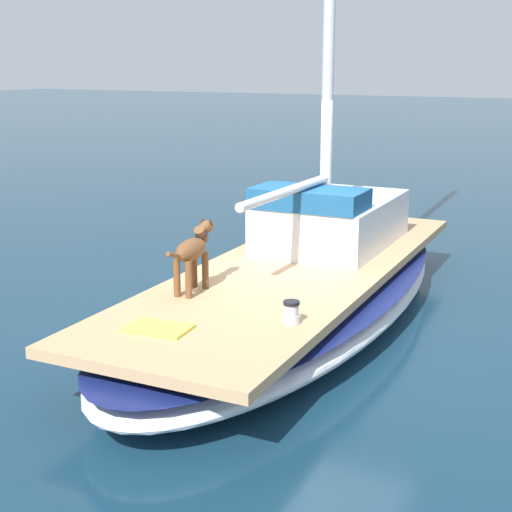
% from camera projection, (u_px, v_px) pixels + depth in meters
% --- Properties ---
extents(ground_plane, '(120.00, 120.00, 0.00)m').
position_uv_depth(ground_plane, '(295.00, 320.00, 8.77)').
color(ground_plane, '#143347').
extents(sailboat_main, '(2.73, 7.31, 0.66)m').
position_uv_depth(sailboat_main, '(296.00, 293.00, 8.69)').
color(sailboat_main, white).
rests_on(sailboat_main, ground).
extents(cabin_house, '(1.47, 2.26, 0.84)m').
position_uv_depth(cabin_house, '(330.00, 219.00, 9.49)').
color(cabin_house, silver).
rests_on(cabin_house, sailboat_main).
extents(dog_brown, '(0.26, 0.94, 0.70)m').
position_uv_depth(dog_brown, '(193.00, 251.00, 7.56)').
color(dog_brown, brown).
rests_on(dog_brown, sailboat_main).
extents(deck_winch, '(0.16, 0.16, 0.21)m').
position_uv_depth(deck_winch, '(291.00, 313.00, 6.69)').
color(deck_winch, '#B7B7BC').
rests_on(deck_winch, sailboat_main).
extents(deck_towel, '(0.59, 0.41, 0.03)m').
position_uv_depth(deck_towel, '(158.00, 328.00, 6.55)').
color(deck_towel, '#D8D14C').
rests_on(deck_towel, sailboat_main).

